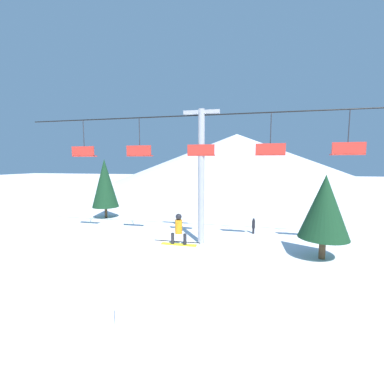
{
  "coord_description": "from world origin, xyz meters",
  "views": [
    {
      "loc": [
        4.11,
        -8.33,
        5.49
      ],
      "look_at": [
        1.15,
        5.0,
        3.95
      ],
      "focal_mm": 24.0,
      "sensor_mm": 36.0,
      "label": 1
    }
  ],
  "objects_px": {
    "snow_ramp": "(164,284)",
    "snowboarder": "(179,229)",
    "pine_tree_near": "(325,207)",
    "distant_skier": "(253,225)"
  },
  "relations": [
    {
      "from": "snow_ramp",
      "to": "snowboarder",
      "type": "xyz_separation_m",
      "value": [
        0.22,
        1.29,
        1.73
      ]
    },
    {
      "from": "snowboarder",
      "to": "pine_tree_near",
      "type": "distance_m",
      "value": 9.02
    },
    {
      "from": "distant_skier",
      "to": "pine_tree_near",
      "type": "bearing_deg",
      "value": -50.36
    },
    {
      "from": "snow_ramp",
      "to": "snowboarder",
      "type": "height_order",
      "value": "snowboarder"
    },
    {
      "from": "snow_ramp",
      "to": "distant_skier",
      "type": "relative_size",
      "value": 2.88
    },
    {
      "from": "snowboarder",
      "to": "pine_tree_near",
      "type": "bearing_deg",
      "value": 39.4
    },
    {
      "from": "snowboarder",
      "to": "pine_tree_near",
      "type": "xyz_separation_m",
      "value": [
        6.97,
        5.72,
        0.23
      ]
    },
    {
      "from": "snow_ramp",
      "to": "pine_tree_near",
      "type": "bearing_deg",
      "value": 44.34
    },
    {
      "from": "distant_skier",
      "to": "snow_ramp",
      "type": "bearing_deg",
      "value": -106.37
    },
    {
      "from": "pine_tree_near",
      "to": "distant_skier",
      "type": "relative_size",
      "value": 3.95
    }
  ]
}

